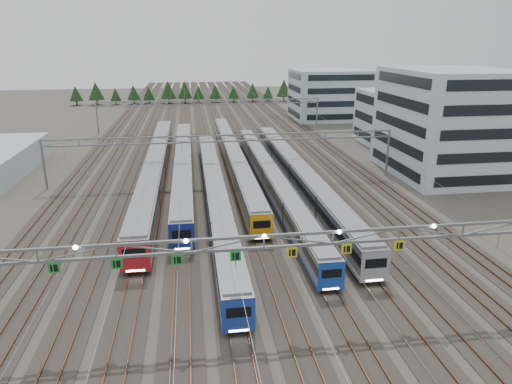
{
  "coord_description": "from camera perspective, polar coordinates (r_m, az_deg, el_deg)",
  "views": [
    {
      "loc": [
        -5.28,
        -32.12,
        22.29
      ],
      "look_at": [
        2.8,
        23.55,
        3.5
      ],
      "focal_mm": 32.0,
      "sensor_mm": 36.0,
      "label": 1
    }
  ],
  "objects": [
    {
      "name": "depot_bldg_north",
      "position": [
        138.68,
        9.33,
        11.94
      ],
      "size": [
        22.0,
        18.0,
        14.17
      ],
      "primitive_type": "cube",
      "color": "#ABC3CC",
      "rests_on": "ground"
    },
    {
      "name": "depot_bldg_mid",
      "position": [
        107.19,
        17.13,
        8.86
      ],
      "size": [
        14.0,
        16.0,
        11.75
      ],
      "primitive_type": "cube",
      "color": "#ABC3CC",
      "rests_on": "ground"
    },
    {
      "name": "gantry_near",
      "position": [
        35.81,
        0.94,
        -6.65
      ],
      "size": [
        56.36,
        0.61,
        8.08
      ],
      "color": "slate",
      "rests_on": "ground"
    },
    {
      "name": "train_d",
      "position": [
        83.39,
        -2.84,
        4.38
      ],
      "size": [
        2.72,
        66.73,
        3.54
      ],
      "color": "black",
      "rests_on": "ground"
    },
    {
      "name": "depot_bldg_south",
      "position": [
        85.08,
        22.89,
        7.97
      ],
      "size": [
        18.0,
        22.0,
        17.78
      ],
      "primitive_type": "cube",
      "color": "#ABC3CC",
      "rests_on": "ground"
    },
    {
      "name": "gantry_mid",
      "position": [
        74.04,
        -4.0,
        6.02
      ],
      "size": [
        56.36,
        0.36,
        8.0
      ],
      "color": "slate",
      "rests_on": "ground"
    },
    {
      "name": "train_a",
      "position": [
        78.15,
        -12.38,
        3.17
      ],
      "size": [
        3.05,
        68.35,
        3.97
      ],
      "color": "black",
      "rests_on": "ground"
    },
    {
      "name": "gantry_far",
      "position": [
        118.31,
        -5.73,
        10.66
      ],
      "size": [
        56.36,
        0.36,
        8.0
      ],
      "color": "slate",
      "rests_on": "ground"
    },
    {
      "name": "train_e",
      "position": [
        71.11,
        1.83,
        1.8
      ],
      "size": [
        2.55,
        63.71,
        3.32
      ],
      "color": "black",
      "rests_on": "ground"
    },
    {
      "name": "train_c",
      "position": [
        65.12,
        -5.18,
        0.21
      ],
      "size": [
        2.65,
        63.33,
        3.45
      ],
      "color": "black",
      "rests_on": "ground"
    },
    {
      "name": "ground",
      "position": [
        39.45,
        0.92,
        -15.94
      ],
      "size": [
        400.0,
        400.0,
        0.0
      ],
      "primitive_type": "plane",
      "color": "#47423A",
      "rests_on": "ground"
    },
    {
      "name": "track_bed",
      "position": [
        133.85,
        -5.98,
        9.43
      ],
      "size": [
        54.0,
        260.0,
        5.42
      ],
      "color": "#2D2823",
      "rests_on": "ground"
    },
    {
      "name": "treeline",
      "position": [
        173.61,
        -9.06,
        12.28
      ],
      "size": [
        81.2,
        5.6,
        7.02
      ],
      "color": "#332114",
      "rests_on": "ground"
    },
    {
      "name": "train_b",
      "position": [
        78.87,
        -9.07,
        3.38
      ],
      "size": [
        2.79,
        61.27,
        3.63
      ],
      "color": "black",
      "rests_on": "ground"
    },
    {
      "name": "train_f",
      "position": [
        72.37,
        5.28,
        2.21
      ],
      "size": [
        2.88,
        62.97,
        3.75
      ],
      "color": "black",
      "rests_on": "ground"
    }
  ]
}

